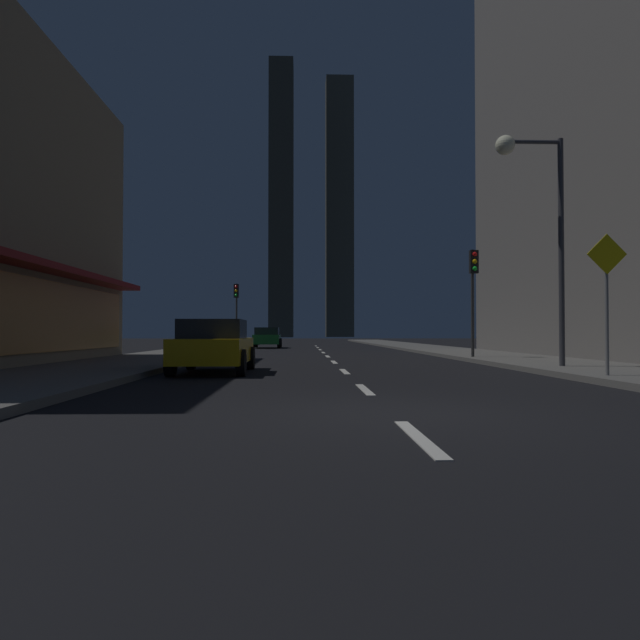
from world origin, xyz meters
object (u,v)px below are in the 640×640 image
at_px(fire_hydrant_far_left, 203,346).
at_px(traffic_light_far_left, 236,301).
at_px(car_parked_far, 267,338).
at_px(street_lamp_right, 532,194).
at_px(car_parked_near, 214,346).
at_px(traffic_light_near_right, 473,279).
at_px(pedestrian_crossing_sign, 607,291).

height_order(fire_hydrant_far_left, traffic_light_far_left, traffic_light_far_left).
xyz_separation_m(car_parked_far, traffic_light_far_left, (-1.90, -2.56, 2.45)).
bearing_deg(traffic_light_far_left, street_lamp_right, -64.48).
relative_size(car_parked_near, fire_hydrant_far_left, 6.48).
relative_size(traffic_light_near_right, street_lamp_right, 0.64).
relative_size(car_parked_near, traffic_light_far_left, 1.01).
relative_size(car_parked_near, traffic_light_near_right, 1.01).
xyz_separation_m(traffic_light_near_right, traffic_light_far_left, (-11.00, 16.57, 0.00)).
bearing_deg(traffic_light_far_left, fire_hydrant_far_left, -92.12).
distance_m(fire_hydrant_far_left, pedestrian_crossing_sign, 19.43).
distance_m(fire_hydrant_far_left, traffic_light_near_right, 13.06).
height_order(car_parked_far, pedestrian_crossing_sign, pedestrian_crossing_sign).
xyz_separation_m(fire_hydrant_far_left, pedestrian_crossing_sign, (11.50, -15.59, 1.56)).
height_order(car_parked_near, fire_hydrant_far_left, car_parked_near).
distance_m(traffic_light_near_right, pedestrian_crossing_sign, 9.92).
xyz_separation_m(car_parked_near, traffic_light_near_right, (9.10, 6.56, 2.45)).
bearing_deg(car_parked_near, traffic_light_far_left, 94.70).
height_order(car_parked_near, car_parked_far, same).
distance_m(car_parked_far, traffic_light_far_left, 4.02).
relative_size(street_lamp_right, pedestrian_crossing_sign, 2.09).
bearing_deg(fire_hydrant_far_left, street_lamp_right, -46.69).
height_order(car_parked_far, traffic_light_near_right, traffic_light_near_right).
xyz_separation_m(fire_hydrant_far_left, street_lamp_right, (11.28, -11.96, 4.61)).
bearing_deg(car_parked_far, street_lamp_right, -70.49).
bearing_deg(pedestrian_crossing_sign, car_parked_far, 107.62).
height_order(traffic_light_near_right, pedestrian_crossing_sign, traffic_light_near_right).
relative_size(traffic_light_near_right, traffic_light_far_left, 1.00).
bearing_deg(car_parked_far, pedestrian_crossing_sign, -72.38).
bearing_deg(traffic_light_near_right, traffic_light_far_left, 123.59).
relative_size(traffic_light_far_left, street_lamp_right, 0.64).
xyz_separation_m(traffic_light_far_left, street_lamp_right, (10.88, -22.79, 1.87)).
xyz_separation_m(traffic_light_near_right, pedestrian_crossing_sign, (0.10, -9.84, -1.18)).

